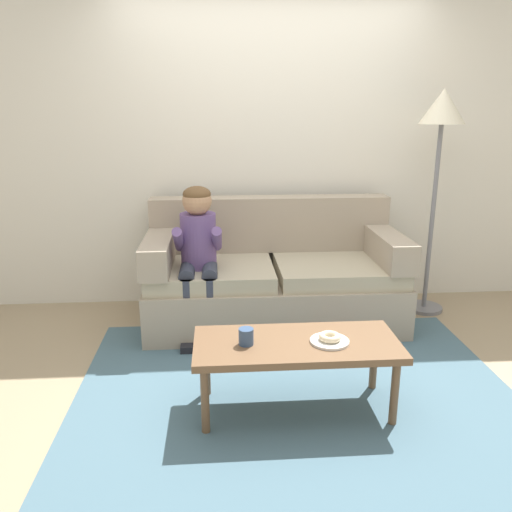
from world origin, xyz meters
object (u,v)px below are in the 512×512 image
(person_child, at_px, (198,247))
(toy_controller, at_px, (341,361))
(couch, at_px, (273,279))
(coffee_table, at_px, (297,349))
(mug, at_px, (246,337))
(donut, at_px, (330,337))
(floor_lamp, at_px, (441,130))

(person_child, relative_size, toy_controller, 4.87)
(couch, distance_m, coffee_table, 1.28)
(mug, height_order, toy_controller, mug)
(donut, relative_size, mug, 1.33)
(floor_lamp, bearing_deg, person_child, -169.96)
(person_child, distance_m, mug, 1.14)
(person_child, xyz_separation_m, mug, (0.28, -1.09, -0.21))
(coffee_table, bearing_deg, toy_controller, 52.85)
(couch, distance_m, donut, 1.32)
(couch, xyz_separation_m, floor_lamp, (1.29, 0.12, 1.13))
(donut, bearing_deg, coffee_table, 171.07)
(coffee_table, xyz_separation_m, toy_controller, (0.38, 0.51, -0.35))
(coffee_table, xyz_separation_m, floor_lamp, (1.30, 1.40, 1.10))
(couch, height_order, floor_lamp, floor_lamp)
(donut, bearing_deg, person_child, 123.72)
(coffee_table, height_order, toy_controller, coffee_table)
(couch, height_order, mug, couch)
(toy_controller, xyz_separation_m, floor_lamp, (0.92, 0.89, 1.45))
(person_child, bearing_deg, coffee_table, -62.44)
(coffee_table, xyz_separation_m, mug, (-0.27, -0.02, 0.09))
(donut, distance_m, floor_lamp, 2.08)
(coffee_table, relative_size, donut, 9.27)
(coffee_table, height_order, donut, donut)
(couch, xyz_separation_m, coffee_table, (-0.01, -1.28, 0.03))
(toy_controller, bearing_deg, coffee_table, -149.18)
(donut, bearing_deg, mug, 178.67)
(mug, bearing_deg, donut, -1.33)
(couch, relative_size, floor_lamp, 1.09)
(couch, bearing_deg, person_child, -160.01)
(couch, height_order, coffee_table, couch)
(coffee_table, bearing_deg, donut, -8.93)
(donut, xyz_separation_m, mug, (-0.45, 0.01, 0.01))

